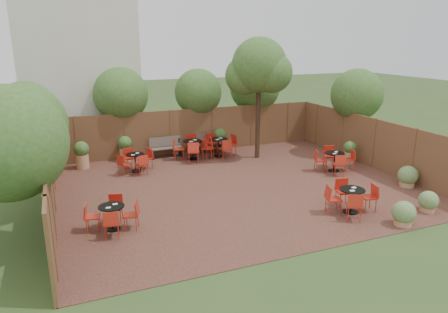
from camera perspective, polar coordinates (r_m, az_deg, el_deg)
name	(u,v)px	position (r m, az deg, el deg)	size (l,w,h in m)	color
ground	(236,186)	(14.63, 1.74, -4.16)	(80.00, 80.00, 0.00)	#354F23
courtyard_paving	(236,186)	(14.63, 1.74, -4.12)	(12.00, 10.00, 0.02)	#3C1F18
fence_back	(193,131)	(18.86, -4.36, 3.58)	(12.00, 0.08, 2.00)	#54361F
fence_left	(51,181)	(13.21, -22.85, -3.12)	(0.08, 10.00, 2.00)	#54361F
fence_right	(374,144)	(17.54, 20.03, 1.70)	(0.08, 10.00, 2.00)	#54361F
neighbour_building	(78,62)	(20.62, -19.50, 12.22)	(5.00, 4.00, 8.00)	beige
overhang_foliage	(163,104)	(15.63, -8.39, 7.26)	(15.75, 10.85, 2.64)	#30561C
courtyard_tree	(259,69)	(17.47, 4.85, 11.94)	(2.53, 2.43, 5.11)	black
park_bench_left	(166,147)	(18.27, -8.06, 1.35)	(1.43, 0.49, 0.87)	brown
park_bench_right	(206,143)	(18.78, -2.56, 1.90)	(1.43, 0.50, 0.88)	brown
bistro_tables	(227,164)	(15.60, 0.38, -1.08)	(10.25, 8.82, 0.94)	black
planters	(180,148)	(17.57, -6.07, 1.24)	(10.89, 4.52, 1.11)	#AA7E55
low_shrubs	(411,194)	(14.23, 24.49, -4.73)	(3.20, 3.04, 0.74)	#AA7E55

